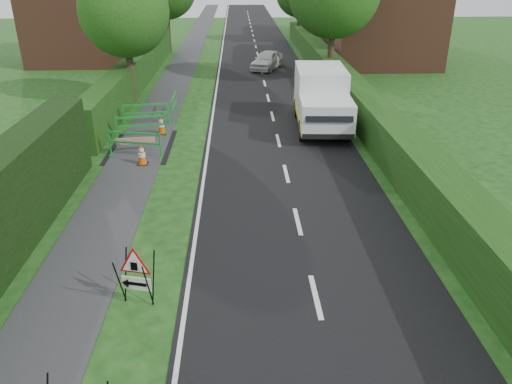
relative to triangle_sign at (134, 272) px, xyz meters
name	(u,v)px	position (x,y,z in m)	size (l,w,h in m)	color
ground	(199,331)	(1.40, -0.93, -0.82)	(120.00, 120.00, 0.00)	#153F12
road_surface	(256,49)	(3.90, 34.07, -0.82)	(6.00, 90.00, 0.02)	black
footpath	(190,49)	(-1.60, 34.07, -0.82)	(2.00, 90.00, 0.02)	#2D2D30
hedge_west_far	(139,85)	(-3.60, 21.07, -0.82)	(1.00, 24.00, 1.80)	#14380F
hedge_east	(351,110)	(7.90, 15.07, -0.82)	(1.20, 50.00, 1.50)	#14380F
house_west	(84,20)	(-8.60, 29.07, 2.07)	(7.50, 7.40, 7.88)	brown
house_east_a	(383,21)	(12.40, 27.07, 2.07)	(7.50, 7.40, 7.88)	brown
house_east_b	(353,5)	(13.40, 41.07, 2.07)	(7.50, 7.40, 7.88)	brown
tree_nw	(124,12)	(-3.20, 17.07, 3.66)	(4.40, 4.40, 6.70)	#2D2116
triangle_sign	(134,272)	(0.00, 0.00, 0.00)	(0.98, 0.98, 1.18)	black
works_van	(322,98)	(5.93, 12.46, 0.49)	(2.41, 5.53, 2.47)	silver
traffic_cone_0	(336,129)	(6.31, 10.86, -0.43)	(0.38, 0.38, 0.79)	black
traffic_cone_1	(327,114)	(6.30, 13.02, -0.43)	(0.38, 0.38, 0.79)	black
traffic_cone_2	(320,104)	(6.28, 14.76, -0.43)	(0.38, 0.38, 0.79)	black
traffic_cone_3	(142,154)	(-1.24, 8.16, -0.43)	(0.38, 0.38, 0.79)	black
traffic_cone_4	(161,125)	(-1.01, 11.70, -0.43)	(0.38, 0.38, 0.79)	black
ped_barrier_0	(134,141)	(-1.63, 8.99, -0.19)	(2.09, 0.77, 1.00)	#18842B
ped_barrier_1	(141,124)	(-1.75, 11.15, -0.19)	(2.09, 0.70, 1.00)	#18842B
ped_barrier_2	(146,111)	(-1.84, 13.03, -0.19)	(2.09, 0.60, 1.00)	#18842B
ped_barrier_3	(174,104)	(-0.75, 14.27, -0.19)	(0.37, 2.06, 1.00)	#18842B
redwhite_plank	(137,152)	(-1.70, 9.52, -0.82)	(1.50, 0.04, 0.25)	red
hatchback_car	(267,60)	(4.31, 25.44, -0.21)	(1.45, 3.60, 1.23)	silver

